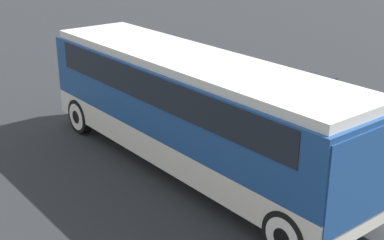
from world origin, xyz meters
name	(u,v)px	position (x,y,z in m)	size (l,w,h in m)	color
ground_plane	(192,168)	(0.00, 0.00, 0.00)	(120.00, 120.00, 0.00)	#26282B
tour_bus	(194,104)	(0.10, 0.00, 1.96)	(10.98, 2.68, 3.24)	silver
parked_car_mid	(299,94)	(-1.23, 5.93, 0.69)	(4.32, 1.85, 1.37)	#7A6B5B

